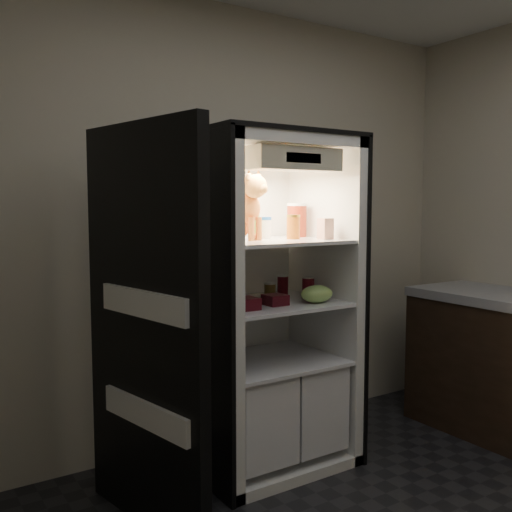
{
  "coord_description": "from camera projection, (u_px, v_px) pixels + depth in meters",
  "views": [
    {
      "loc": [
        -1.8,
        -1.29,
        1.49
      ],
      "look_at": [
        -0.1,
        1.32,
        1.2
      ],
      "focal_mm": 40.0,
      "sensor_mm": 36.0,
      "label": 1
    }
  ],
  "objects": [
    {
      "name": "pepper_jar",
      "position": [
        297.0,
        220.0,
        3.42
      ],
      "size": [
        0.12,
        0.12,
        0.2
      ],
      "color": "maroon",
      "rests_on": "refrigerator"
    },
    {
      "name": "grape_bag",
      "position": [
        317.0,
        294.0,
        3.17
      ],
      "size": [
        0.2,
        0.14,
        0.1
      ],
      "primitive_type": "ellipsoid",
      "color": "#72AA4F",
      "rests_on": "refrigerator"
    },
    {
      "name": "cream_carton",
      "position": [
        325.0,
        229.0,
        3.19
      ],
      "size": [
        0.07,
        0.07,
        0.12
      ],
      "primitive_type": "cube",
      "color": "white",
      "rests_on": "refrigerator"
    },
    {
      "name": "refrigerator",
      "position": [
        264.0,
        325.0,
        3.27
      ],
      "size": [
        0.9,
        0.72,
        1.88
      ],
      "color": "white",
      "rests_on": "floor"
    },
    {
      "name": "fridge_door",
      "position": [
        144.0,
        331.0,
        2.57
      ],
      "size": [
        0.23,
        0.87,
        1.85
      ],
      "rotation": [
        0.0,
        0.0,
        0.2
      ],
      "color": "black",
      "rests_on": "floor"
    },
    {
      "name": "room_shell",
      "position": [
        479.0,
        167.0,
        2.04
      ],
      "size": [
        3.6,
        3.6,
        3.6
      ],
      "color": "white",
      "rests_on": "floor"
    },
    {
      "name": "berry_box_right",
      "position": [
        275.0,
        300.0,
        3.09
      ],
      "size": [
        0.11,
        0.11,
        0.06
      ],
      "primitive_type": "cube",
      "color": "#4B0C12",
      "rests_on": "refrigerator"
    },
    {
      "name": "condiment_jar",
      "position": [
        270.0,
        290.0,
        3.31
      ],
      "size": [
        0.07,
        0.07,
        0.09
      ],
      "color": "#533E17",
      "rests_on": "refrigerator"
    },
    {
      "name": "salsa_jar",
      "position": [
        293.0,
        227.0,
        3.21
      ],
      "size": [
        0.08,
        0.08,
        0.14
      ],
      "color": "maroon",
      "rests_on": "refrigerator"
    },
    {
      "name": "parmesan_shaker",
      "position": [
        254.0,
        223.0,
        3.2
      ],
      "size": [
        0.07,
        0.07,
        0.18
      ],
      "color": "green",
      "rests_on": "refrigerator"
    },
    {
      "name": "berry_box_left",
      "position": [
        245.0,
        304.0,
        2.96
      ],
      "size": [
        0.12,
        0.12,
        0.06
      ],
      "primitive_type": "cube",
      "color": "#4B0C12",
      "rests_on": "refrigerator"
    },
    {
      "name": "tabby_cat",
      "position": [
        240.0,
        214.0,
        3.14
      ],
      "size": [
        0.35,
        0.38,
        0.39
      ],
      "rotation": [
        0.0,
        0.0,
        0.29
      ],
      "color": "#DD5A1C",
      "rests_on": "refrigerator"
    },
    {
      "name": "soda_can_b",
      "position": [
        309.0,
        288.0,
        3.32
      ],
      "size": [
        0.06,
        0.06,
        0.12
      ],
      "color": "black",
      "rests_on": "refrigerator"
    },
    {
      "name": "soda_can_c",
      "position": [
        308.0,
        288.0,
        3.31
      ],
      "size": [
        0.07,
        0.07,
        0.12
      ],
      "color": "black",
      "rests_on": "refrigerator"
    },
    {
      "name": "mayo_tub",
      "position": [
        264.0,
        228.0,
        3.27
      ],
      "size": [
        0.09,
        0.09,
        0.12
      ],
      "color": "white",
      "rests_on": "refrigerator"
    },
    {
      "name": "soda_can_a",
      "position": [
        283.0,
        286.0,
        3.39
      ],
      "size": [
        0.07,
        0.07,
        0.12
      ],
      "color": "black",
      "rests_on": "refrigerator"
    }
  ]
}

